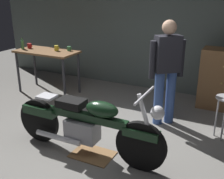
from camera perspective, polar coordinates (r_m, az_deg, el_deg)
ground_plane at (r=3.94m, az=-4.73°, el=-12.11°), size 12.00×12.00×0.00m
back_wall at (r=5.92m, az=9.38°, el=14.64°), size 8.00×0.12×3.10m
workbench at (r=5.86m, az=-13.30°, el=6.75°), size 1.30×0.64×0.90m
motorcycle at (r=3.62m, az=-5.35°, el=-7.05°), size 2.19×0.60×1.00m
person_standing at (r=4.37m, az=11.20°, el=4.22°), size 0.46×0.41×1.67m
wooden_dresser at (r=5.36m, az=21.97°, el=1.91°), size 0.80×0.47×1.10m
drip_tray at (r=3.81m, az=-4.04°, el=-13.24°), size 0.56×0.40×0.01m
mug_green_speckled at (r=5.74m, az=-8.87°, el=8.37°), size 0.11×0.08×0.09m
mug_yellow_tall at (r=5.77m, az=-11.42°, el=8.39°), size 0.12×0.08×0.11m
mug_red_diner at (r=6.16m, az=-16.69°, el=8.65°), size 0.12×0.09×0.10m
bottle at (r=6.11m, az=-18.03°, el=8.85°), size 0.06×0.06×0.24m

